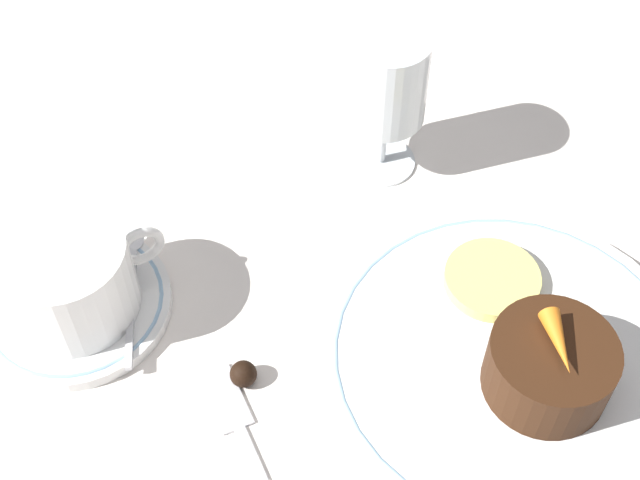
# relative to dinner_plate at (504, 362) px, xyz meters

# --- Properties ---
(ground_plane) EXTENTS (3.00, 3.00, 0.00)m
(ground_plane) POSITION_rel_dinner_plate_xyz_m (0.00, 0.05, -0.01)
(ground_plane) COLOR white
(dinner_plate) EXTENTS (0.26, 0.26, 0.01)m
(dinner_plate) POSITION_rel_dinner_plate_xyz_m (0.00, 0.00, 0.00)
(dinner_plate) COLOR white
(dinner_plate) RESTS_ON ground_plane
(saucer) EXTENTS (0.14, 0.14, 0.01)m
(saucer) POSITION_rel_dinner_plate_xyz_m (-0.24, 0.19, -0.00)
(saucer) COLOR white
(saucer) RESTS_ON ground_plane
(coffee_cup) EXTENTS (0.12, 0.09, 0.06)m
(coffee_cup) POSITION_rel_dinner_plate_xyz_m (-0.24, 0.18, 0.04)
(coffee_cup) COLOR white
(coffee_cup) RESTS_ON saucer
(spoon) EXTENTS (0.06, 0.12, 0.00)m
(spoon) POSITION_rel_dinner_plate_xyz_m (-0.20, 0.19, 0.00)
(spoon) COLOR silver
(spoon) RESTS_ON saucer
(wine_glass) EXTENTS (0.06, 0.06, 0.13)m
(wine_glass) POSITION_rel_dinner_plate_xyz_m (0.03, 0.21, 0.08)
(wine_glass) COLOR silver
(wine_glass) RESTS_ON ground_plane
(fork) EXTENTS (0.03, 0.18, 0.01)m
(fork) POSITION_rel_dinner_plate_xyz_m (-0.18, 0.02, -0.01)
(fork) COLOR silver
(fork) RESTS_ON ground_plane
(dessert_cake) EXTENTS (0.08, 0.08, 0.04)m
(dessert_cake) POSITION_rel_dinner_plate_xyz_m (0.01, -0.03, 0.03)
(dessert_cake) COLOR #381E0F
(dessert_cake) RESTS_ON dinner_plate
(carrot_garnish) EXTENTS (0.03, 0.05, 0.01)m
(carrot_garnish) POSITION_rel_dinner_plate_xyz_m (0.01, -0.03, 0.06)
(carrot_garnish) COLOR orange
(carrot_garnish) RESTS_ON dessert_cake
(pineapple_slice) EXTENTS (0.07, 0.07, 0.01)m
(pineapple_slice) POSITION_rel_dinner_plate_xyz_m (0.03, 0.06, 0.01)
(pineapple_slice) COLOR #EFE075
(pineapple_slice) RESTS_ON dinner_plate
(chocolate_truffle) EXTENTS (0.02, 0.02, 0.02)m
(chocolate_truffle) POSITION_rel_dinner_plate_xyz_m (-0.16, 0.08, 0.00)
(chocolate_truffle) COLOR black
(chocolate_truffle) RESTS_ON ground_plane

